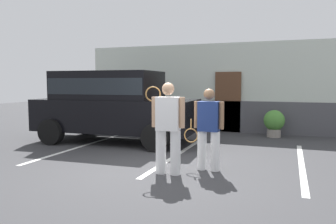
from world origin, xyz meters
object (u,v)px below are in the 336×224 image
object	(u,v)px
tennis_player_man	(168,127)
tennis_player_woman	(208,128)
parked_suv	(113,103)
potted_plant_by_porch	(274,122)

from	to	relation	value
tennis_player_man	tennis_player_woman	xyz separation A→B (m)	(0.65, 0.54, -0.07)
parked_suv	potted_plant_by_porch	distance (m)	5.08
tennis_player_woman	potted_plant_by_porch	size ratio (longest dim) A/B	1.87
tennis_player_woman	potted_plant_by_porch	distance (m)	4.75
parked_suv	potted_plant_by_porch	bearing A→B (deg)	26.90
parked_suv	tennis_player_woman	world-z (taller)	parked_suv
tennis_player_man	tennis_player_woman	bearing A→B (deg)	-144.76
tennis_player_man	tennis_player_woman	size ratio (longest dim) A/B	1.07
parked_suv	tennis_player_woman	xyz separation A→B (m)	(3.34, -2.14, -0.31)
tennis_player_woman	potted_plant_by_porch	xyz separation A→B (m)	(1.03, 4.62, -0.35)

